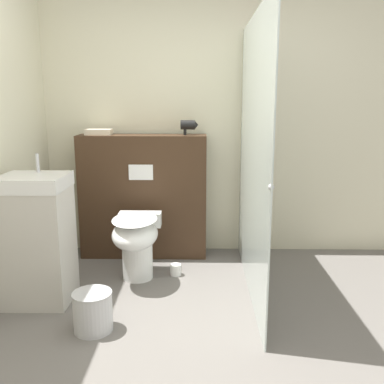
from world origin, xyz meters
TOP-DOWN VIEW (x-y plane):
  - ground_plane at (0.00, 0.00)m, footprint 12.00×12.00m
  - wall_back at (0.00, 1.94)m, footprint 8.00×0.06m
  - partition_panel at (-0.50, 1.74)m, footprint 1.19×0.29m
  - shower_glass at (0.43, 1.00)m, footprint 0.04×1.81m
  - toilet at (-0.49, 1.14)m, footprint 0.37×0.63m
  - sink_vanity at (-1.15, 0.76)m, footprint 0.47×0.43m
  - hair_drier at (-0.07, 1.74)m, footprint 0.16×0.09m
  - folded_towel at (-0.90, 1.74)m, footprint 0.24×0.13m
  - spare_toilet_roll at (-0.17, 1.24)m, footprint 0.09×0.09m
  - waste_bin at (-0.66, 0.33)m, footprint 0.26×0.26m

SIDE VIEW (x-z plane):
  - ground_plane at x=0.00m, z-range 0.00..0.00m
  - spare_toilet_roll at x=-0.17m, z-range 0.00..0.10m
  - waste_bin at x=-0.66m, z-range 0.00..0.27m
  - toilet at x=-0.49m, z-range 0.08..0.63m
  - sink_vanity at x=-1.15m, z-range -0.07..1.03m
  - partition_panel at x=-0.50m, z-range 0.00..1.16m
  - shower_glass at x=0.43m, z-range 0.00..2.10m
  - folded_towel at x=-0.90m, z-range 1.16..1.21m
  - wall_back at x=0.00m, z-range 0.00..2.50m
  - hair_drier at x=-0.07m, z-range 1.18..1.32m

